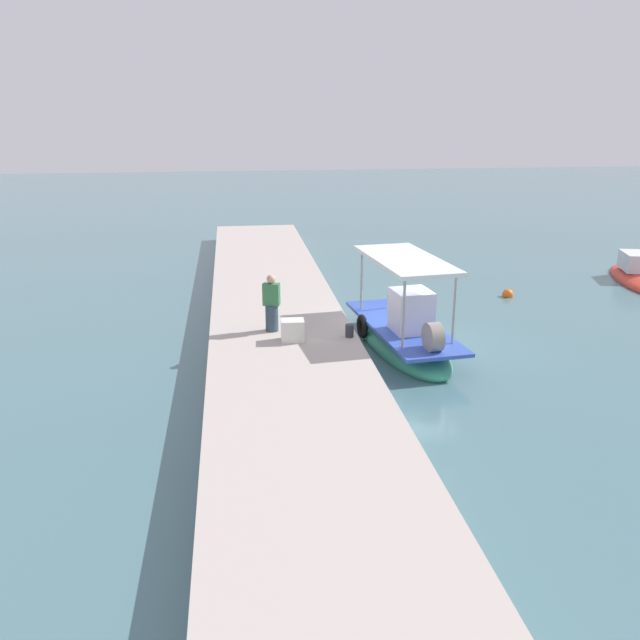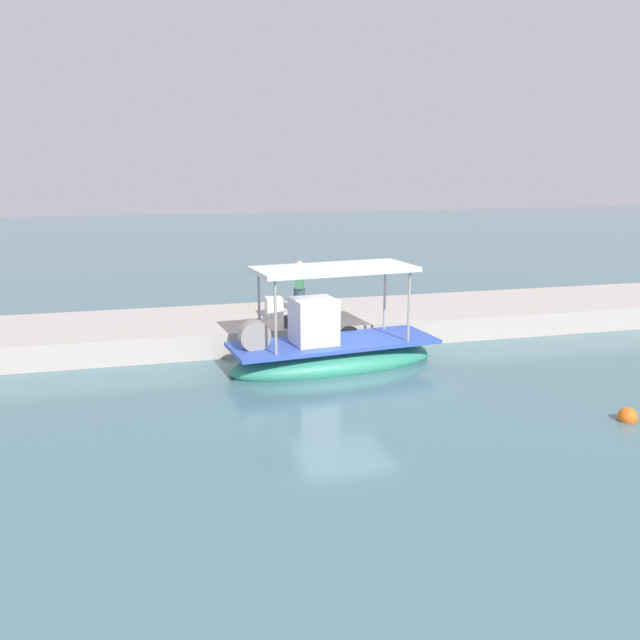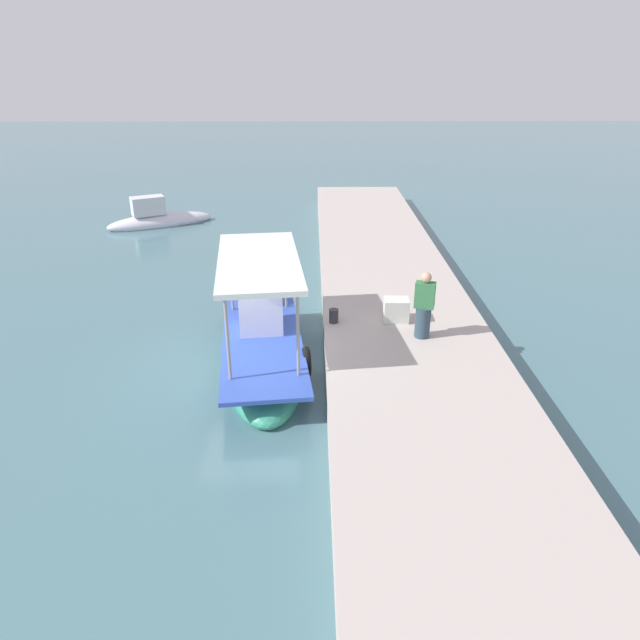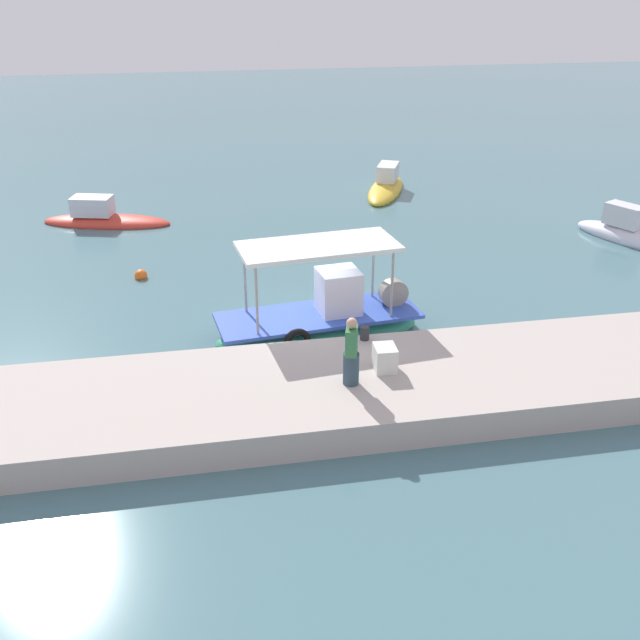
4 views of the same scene
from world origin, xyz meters
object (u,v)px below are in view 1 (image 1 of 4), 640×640
(marker_buoy, at_px, (508,294))
(moored_boat_near, at_px, (636,277))
(fisherman_near_bollard, at_px, (272,306))
(mooring_bollard, at_px, (350,331))
(main_fishing_boat, at_px, (403,333))
(cargo_crate, at_px, (293,330))

(marker_buoy, distance_m, moored_boat_near, 6.45)
(fisherman_near_bollard, xyz_separation_m, mooring_bollard, (0.84, 2.12, -0.57))
(main_fishing_boat, xyz_separation_m, mooring_bollard, (0.79, -1.77, 0.43))
(main_fishing_boat, bearing_deg, fisherman_near_bollard, -90.70)
(mooring_bollard, height_order, cargo_crate, cargo_crate)
(fisherman_near_bollard, height_order, moored_boat_near, fisherman_near_bollard)
(fisherman_near_bollard, bearing_deg, cargo_crate, 28.49)
(cargo_crate, distance_m, moored_boat_near, 16.87)
(marker_buoy, bearing_deg, cargo_crate, -55.75)
(fisherman_near_bollard, height_order, cargo_crate, fisherman_near_bollard)
(cargo_crate, bearing_deg, fisherman_near_bollard, -151.51)
(main_fishing_boat, height_order, mooring_bollard, main_fishing_boat)
(fisherman_near_bollard, bearing_deg, marker_buoy, 118.50)
(marker_buoy, bearing_deg, fisherman_near_bollard, -61.50)
(mooring_bollard, relative_size, marker_buoy, 0.85)
(cargo_crate, bearing_deg, moored_boat_near, 116.81)
(fisherman_near_bollard, relative_size, cargo_crate, 2.63)
(main_fishing_boat, height_order, marker_buoy, main_fishing_boat)
(cargo_crate, bearing_deg, mooring_bollard, 93.42)
(main_fishing_boat, xyz_separation_m, moored_boat_near, (-6.71, 11.65, -0.30))
(fisherman_near_bollard, distance_m, marker_buoy, 10.68)
(moored_boat_near, bearing_deg, main_fishing_boat, -60.07)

